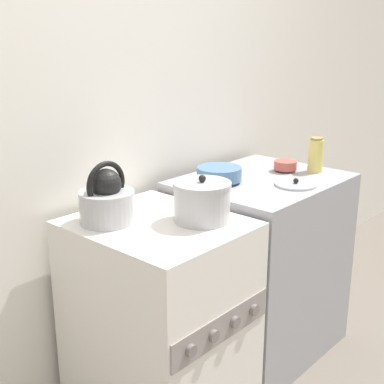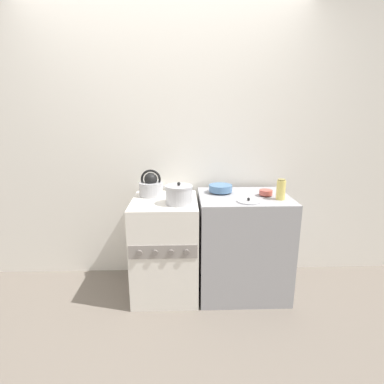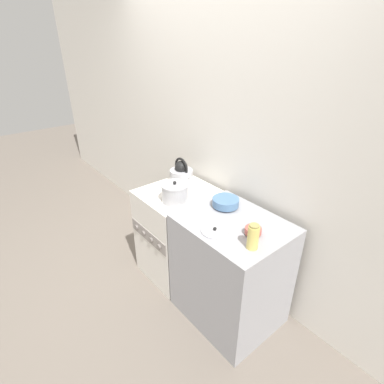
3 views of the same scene
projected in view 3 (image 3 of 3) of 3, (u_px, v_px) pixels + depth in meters
The scene contains 10 objects.
ground_plane at pixel (152, 282), 2.77m from camera, with size 12.00×12.00×0.00m, color #70665B.
wall_back at pixel (212, 137), 2.58m from camera, with size 7.00×0.06×2.50m.
stove at pixel (178, 232), 2.75m from camera, with size 0.55×0.65×0.84m.
counter at pixel (230, 270), 2.28m from camera, with size 0.75×0.61×0.88m.
kettle at pixel (182, 174), 2.68m from camera, with size 0.25×0.21×0.23m.
cooking_pot at pixel (175, 193), 2.37m from camera, with size 0.22×0.22×0.18m.
enamel_bowl at pixel (226, 202), 2.25m from camera, with size 0.20×0.20×0.07m.
small_ceramic_bowl at pixel (253, 231), 1.94m from camera, with size 0.11×0.11×0.05m.
storage_jar at pixel (253, 237), 1.79m from camera, with size 0.07×0.07×0.17m.
loose_pot_lid at pixel (215, 231), 1.98m from camera, with size 0.18×0.18×0.03m.
Camera 3 is at (1.83, -1.02, 2.03)m, focal length 28.00 mm.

